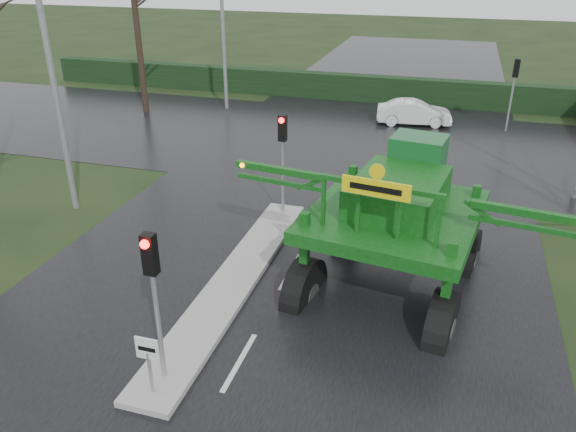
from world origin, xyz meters
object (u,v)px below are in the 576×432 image
(keep_left_sign, at_px, (148,356))
(white_sedan, at_px, (413,125))
(traffic_signal_near, at_px, (152,277))
(crop_sprayer, at_px, (309,210))
(traffic_signal_far, at_px, (515,79))
(street_light_left_near, at_px, (53,31))
(traffic_signal_mid, at_px, (283,143))

(keep_left_sign, bearing_deg, white_sedan, 81.31)
(traffic_signal_near, xyz_separation_m, crop_sprayer, (1.99, 4.27, -0.21))
(keep_left_sign, distance_m, traffic_signal_far, 22.93)
(traffic_signal_near, height_order, street_light_left_near, street_light_left_near)
(keep_left_sign, bearing_deg, traffic_signal_far, 70.07)
(traffic_signal_near, bearing_deg, traffic_signal_mid, 90.00)
(street_light_left_near, xyz_separation_m, crop_sprayer, (8.89, -2.73, -3.61))
(street_light_left_near, bearing_deg, traffic_signal_far, 43.63)
(keep_left_sign, relative_size, crop_sprayer, 0.15)
(traffic_signal_mid, relative_size, white_sedan, 0.94)
(traffic_signal_near, xyz_separation_m, traffic_signal_far, (7.80, 21.02, 0.00))
(traffic_signal_far, xyz_separation_m, crop_sprayer, (-5.81, -16.74, -0.21))
(traffic_signal_near, distance_m, traffic_signal_far, 22.42)
(traffic_signal_mid, relative_size, crop_sprayer, 0.39)
(keep_left_sign, relative_size, traffic_signal_near, 0.38)
(street_light_left_near, height_order, crop_sprayer, street_light_left_near)
(keep_left_sign, height_order, traffic_signal_far, traffic_signal_far)
(traffic_signal_near, bearing_deg, crop_sprayer, 64.98)
(keep_left_sign, distance_m, street_light_left_near, 11.32)
(traffic_signal_near, relative_size, crop_sprayer, 0.39)
(traffic_signal_near, relative_size, traffic_signal_far, 1.00)
(traffic_signal_mid, relative_size, street_light_left_near, 0.35)
(street_light_left_near, relative_size, white_sedan, 2.67)
(traffic_signal_far, bearing_deg, crop_sprayer, 70.88)
(traffic_signal_mid, xyz_separation_m, street_light_left_near, (-6.89, -1.49, 3.40))
(traffic_signal_near, distance_m, traffic_signal_mid, 8.50)
(traffic_signal_far, xyz_separation_m, white_sedan, (-4.55, -0.22, -2.59))
(street_light_left_near, distance_m, crop_sprayer, 9.98)
(traffic_signal_near, distance_m, white_sedan, 21.21)
(traffic_signal_far, bearing_deg, white_sedan, 2.78)
(keep_left_sign, distance_m, crop_sprayer, 5.33)
(traffic_signal_far, distance_m, white_sedan, 5.24)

